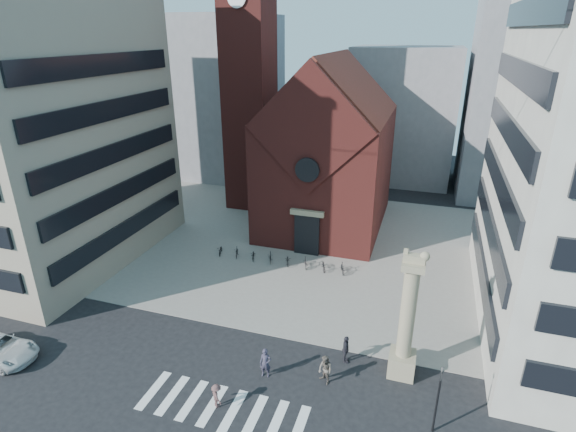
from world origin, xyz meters
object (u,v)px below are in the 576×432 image
object	(u,v)px
scooter_0	(221,250)
pedestrian_0	(265,363)
pedestrian_1	(325,370)
traffic_light	(438,398)
lion_column	(406,328)
pedestrian_2	(346,349)

from	to	relation	value
scooter_0	pedestrian_0	bearing A→B (deg)	-73.56
pedestrian_0	pedestrian_1	world-z (taller)	pedestrian_0
traffic_light	scooter_0	size ratio (longest dim) A/B	2.73
traffic_light	scooter_0	xyz separation A→B (m)	(-19.85, 15.29, -1.82)
lion_column	pedestrian_2	size ratio (longest dim) A/B	4.48
pedestrian_2	scooter_0	distance (m)	18.23
scooter_0	traffic_light	bearing A→B (deg)	-56.11
pedestrian_1	scooter_0	xyz separation A→B (m)	(-13.49, 13.55, -0.50)
lion_column	traffic_light	size ratio (longest dim) A/B	2.02
pedestrian_2	pedestrian_1	bearing A→B (deg)	152.53
lion_column	pedestrian_2	bearing A→B (deg)	180.00
pedestrian_1	lion_column	bearing A→B (deg)	65.59
traffic_light	pedestrian_1	world-z (taller)	traffic_light
pedestrian_0	pedestrian_1	distance (m)	3.69
lion_column	pedestrian_0	bearing A→B (deg)	-160.80
lion_column	pedestrian_2	world-z (taller)	lion_column
scooter_0	pedestrian_1	bearing A→B (deg)	-63.62
lion_column	pedestrian_0	distance (m)	8.85
traffic_light	pedestrian_2	distance (m)	6.96
lion_column	scooter_0	xyz separation A→B (m)	(-17.86, 11.29, -2.99)
pedestrian_0	pedestrian_1	size ratio (longest dim) A/B	1.02
traffic_light	pedestrian_1	xyz separation A→B (m)	(-6.36, 1.74, -1.32)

